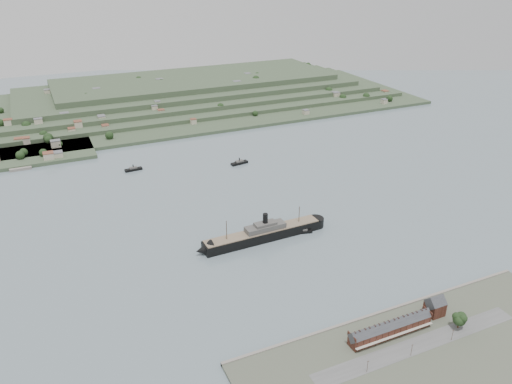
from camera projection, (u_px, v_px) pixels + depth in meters
name	position (u px, v px, depth m)	size (l,w,h in m)	color
ground	(278.00, 214.00, 440.29)	(1400.00, 1400.00, 0.00)	slate
near_shore	(424.00, 351.00, 286.02)	(220.00, 80.00, 2.60)	#4C5142
terrace_row	(390.00, 328.00, 295.23)	(55.60, 9.80, 11.07)	#412117
gabled_building	(435.00, 306.00, 311.94)	(10.40, 10.18, 14.09)	#412117
far_peninsula	(180.00, 96.00, 769.42)	(760.00, 309.00, 30.00)	#3D5035
steamship	(260.00, 235.00, 398.06)	(113.61, 16.52, 27.25)	black
tugboat	(303.00, 231.00, 409.94)	(15.77, 7.60, 6.86)	black
ferry_west	(133.00, 169.00, 529.79)	(18.59, 6.17, 6.87)	black
ferry_east	(239.00, 163.00, 546.22)	(20.16, 8.36, 7.33)	black
fig_tree	(460.00, 319.00, 299.88)	(9.79, 8.48, 10.93)	#442F1F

